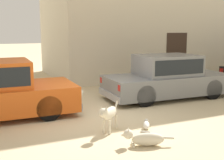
{
  "coord_description": "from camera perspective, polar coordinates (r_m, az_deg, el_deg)",
  "views": [
    {
      "loc": [
        -2.8,
        -7.12,
        2.3
      ],
      "look_at": [
        0.58,
        0.2,
        0.9
      ],
      "focal_mm": 47.87,
      "sensor_mm": 36.0,
      "label": 1
    }
  ],
  "objects": [
    {
      "name": "ground_plane",
      "position": [
        7.99,
        -3.17,
        -6.9
      ],
      "size": [
        80.0,
        80.0,
        0.0
      ],
      "primitive_type": "plane",
      "color": "#CCB78E"
    },
    {
      "name": "parked_sedan_second",
      "position": [
        10.1,
        10.51,
        0.61
      ],
      "size": [
        4.4,
        1.85,
        1.44
      ],
      "rotation": [
        0.0,
        0.0,
        -0.04
      ],
      "color": "slate",
      "rests_on": "ground_plane"
    },
    {
      "name": "stray_dog_spotted",
      "position": [
        6.69,
        -0.62,
        -6.51
      ],
      "size": [
        0.82,
        0.83,
        0.67
      ],
      "rotation": [
        0.0,
        0.0,
        3.93
      ],
      "color": "beige",
      "rests_on": "ground_plane"
    },
    {
      "name": "stray_dog_tan",
      "position": [
        6.04,
        6.15,
        -11.02
      ],
      "size": [
        1.02,
        0.48,
        0.37
      ],
      "rotation": [
        0.0,
        0.0,
        2.75
      ],
      "color": "beige",
      "rests_on": "ground_plane"
    },
    {
      "name": "stray_cat",
      "position": [
        7.08,
        6.57,
        -8.48
      ],
      "size": [
        0.45,
        0.57,
        0.16
      ],
      "rotation": [
        0.0,
        0.0,
        1.03
      ],
      "color": "beige",
      "rests_on": "ground_plane"
    }
  ]
}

